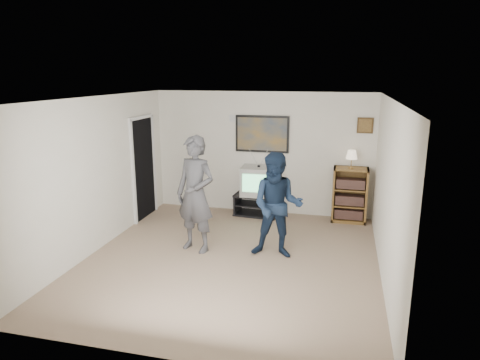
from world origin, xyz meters
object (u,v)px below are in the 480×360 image
at_px(person_tall, 195,194).
at_px(bookshelf, 350,195).
at_px(media_stand, 256,205).
at_px(person_short, 277,206).
at_px(crt_television, 259,181).

bearing_deg(person_tall, bookshelf, 56.33).
relative_size(bookshelf, person_tall, 0.57).
height_order(bookshelf, person_tall, person_tall).
relative_size(media_stand, person_short, 0.54).
bearing_deg(person_tall, crt_television, 88.64).
bearing_deg(person_short, person_tall, -178.97).
xyz_separation_m(bookshelf, person_short, (-1.12, -1.98, 0.30)).
bearing_deg(media_stand, person_tall, -102.37).
height_order(media_stand, bookshelf, bookshelf).
xyz_separation_m(person_tall, person_short, (1.32, 0.05, -0.11)).
relative_size(media_stand, bookshelf, 0.85).
bearing_deg(person_short, crt_television, 108.10).
xyz_separation_m(media_stand, person_short, (0.72, -1.93, 0.62)).
relative_size(bookshelf, person_short, 0.64).
distance_m(bookshelf, person_tall, 3.21).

